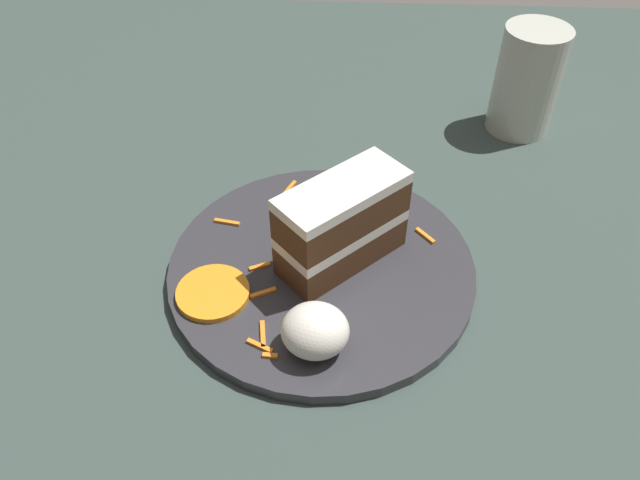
# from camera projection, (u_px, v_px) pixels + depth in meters

# --- Properties ---
(ground_plane) EXTENTS (6.00, 6.00, 0.00)m
(ground_plane) POSITION_uv_depth(u_px,v_px,m) (323.00, 263.00, 0.64)
(ground_plane) COLOR #4C4742
(ground_plane) RESTS_ON ground
(dining_table) EXTENTS (1.24, 1.19, 0.02)m
(dining_table) POSITION_uv_depth(u_px,v_px,m) (323.00, 256.00, 0.63)
(dining_table) COLOR #384742
(dining_table) RESTS_ON ground
(plate) EXTENTS (0.29, 0.29, 0.01)m
(plate) POSITION_uv_depth(u_px,v_px,m) (320.00, 268.00, 0.60)
(plate) COLOR #333338
(plate) RESTS_ON dining_table
(cake_slice) EXTENTS (0.12, 0.12, 0.09)m
(cake_slice) POSITION_uv_depth(u_px,v_px,m) (342.00, 224.00, 0.57)
(cake_slice) COLOR #4C2D19
(cake_slice) RESTS_ON plate
(cream_dollop) EXTENTS (0.06, 0.05, 0.04)m
(cream_dollop) POSITION_uv_depth(u_px,v_px,m) (312.00, 330.00, 0.51)
(cream_dollop) COLOR white
(cream_dollop) RESTS_ON plate
(orange_garnish) EXTENTS (0.07, 0.07, 0.01)m
(orange_garnish) POSITION_uv_depth(u_px,v_px,m) (213.00, 293.00, 0.56)
(orange_garnish) COLOR orange
(orange_garnish) RESTS_ON plate
(carrot_shreds_scatter) EXTENTS (0.22, 0.23, 0.00)m
(carrot_shreds_scatter) POSITION_uv_depth(u_px,v_px,m) (284.00, 269.00, 0.58)
(carrot_shreds_scatter) COLOR orange
(carrot_shreds_scatter) RESTS_ON plate
(drinking_glass) EXTENTS (0.08, 0.08, 0.13)m
(drinking_glass) POSITION_uv_depth(u_px,v_px,m) (525.00, 87.00, 0.74)
(drinking_glass) COLOR beige
(drinking_glass) RESTS_ON dining_table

